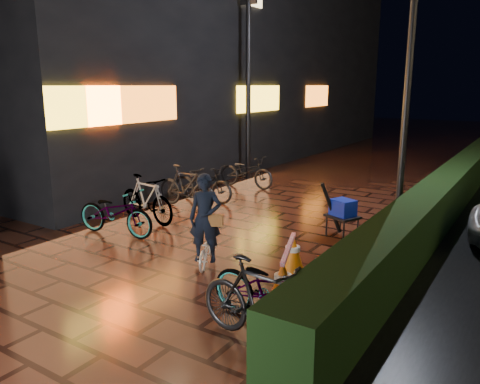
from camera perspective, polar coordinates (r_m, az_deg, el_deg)
The scene contains 10 objects.
ground at distance 8.05m, azimuth -9.61°, elevation -9.64°, with size 80.00×80.00×0.00m, color #381911.
hedge at distance 13.79m, azimuth 24.86°, elevation 0.98°, with size 0.70×20.00×1.00m, color black.
storefront_block at distance 22.40m, azimuth -8.14°, elevation 16.45°, with size 12.09×22.00×9.00m.
lamp_post_hedge at distance 10.23m, azimuth 19.67°, elevation 10.85°, with size 0.49×0.23×5.14m.
lamp_post_sf at distance 15.45m, azimuth 1.02°, elevation 13.58°, with size 0.57×0.17×5.90m.
cyclist at distance 8.06m, azimuth -4.15°, elevation -4.89°, with size 0.83×1.20×1.63m.
traffic_barrier at distance 7.37m, azimuth 5.88°, elevation -8.97°, with size 0.88×1.60×0.66m.
cart_assembly at distance 9.75m, azimuth 12.31°, elevation -2.11°, with size 0.81×0.70×1.14m.
parked_bikes_storefront at distance 11.92m, azimuth -6.51°, elevation 0.43°, with size 2.16×6.22×1.08m.
parked_bikes_hedge at distance 5.95m, azimuth 3.36°, elevation -12.51°, with size 1.98×1.22×1.08m.
Camera 1 is at (5.10, -5.43, 3.06)m, focal length 35.00 mm.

